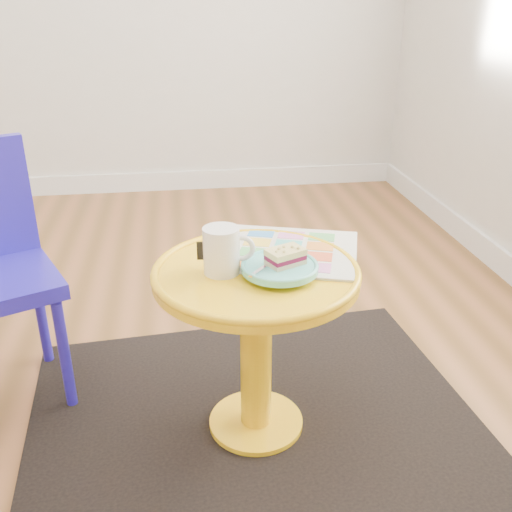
{
  "coord_description": "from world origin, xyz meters",
  "views": [
    {
      "loc": [
        0.57,
        -1.61,
        1.14
      ],
      "look_at": [
        0.76,
        -0.31,
        0.55
      ],
      "focal_mm": 40.0,
      "sensor_mm": 36.0,
      "label": 1
    }
  ],
  "objects": [
    {
      "name": "newspaper",
      "position": [
        0.86,
        -0.2,
        0.51
      ],
      "size": [
        0.46,
        0.42,
        0.01
      ],
      "primitive_type": "cube",
      "rotation": [
        0.0,
        0.0,
        -0.31
      ],
      "color": "silver",
      "rests_on": "side_table"
    },
    {
      "name": "side_table",
      "position": [
        0.76,
        -0.31,
        0.36
      ],
      "size": [
        0.53,
        0.53,
        0.51
      ],
      "color": "yellow",
      "rests_on": "ground"
    },
    {
      "name": "rug",
      "position": [
        0.76,
        -0.31,
        0.0
      ],
      "size": [
        1.38,
        1.2,
        0.01
      ],
      "primitive_type": "cube",
      "rotation": [
        0.0,
        0.0,
        0.08
      ],
      "color": "black",
      "rests_on": "ground"
    },
    {
      "name": "fork",
      "position": [
        0.78,
        -0.34,
        0.54
      ],
      "size": [
        0.1,
        0.12,
        0.0
      ],
      "rotation": [
        0.0,
        0.0,
        -0.7
      ],
      "color": "silver",
      "rests_on": "plate"
    },
    {
      "name": "mug",
      "position": [
        0.67,
        -0.31,
        0.57
      ],
      "size": [
        0.13,
        0.09,
        0.12
      ],
      "rotation": [
        0.0,
        0.0,
        -0.12
      ],
      "color": "white",
      "rests_on": "side_table"
    },
    {
      "name": "floor",
      "position": [
        0.0,
        0.0,
        0.0
      ],
      "size": [
        4.0,
        4.0,
        0.0
      ],
      "primitive_type": "plane",
      "color": "brown",
      "rests_on": "ground"
    },
    {
      "name": "plate",
      "position": [
        0.81,
        -0.34,
        0.53
      ],
      "size": [
        0.19,
        0.19,
        0.02
      ],
      "color": "#63D1CC",
      "rests_on": "newspaper"
    },
    {
      "name": "cake_slice",
      "position": [
        0.83,
        -0.34,
        0.55
      ],
      "size": [
        0.11,
        0.09,
        0.04
      ],
      "rotation": [
        0.0,
        0.0,
        0.43
      ],
      "color": "#D3BC8C",
      "rests_on": "plate"
    }
  ]
}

